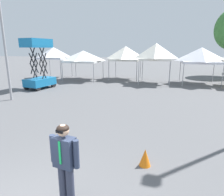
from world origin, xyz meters
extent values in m
cylinder|color=#9E9EA3|center=(-11.27, 15.45, 1.13)|extent=(0.06, 0.06, 2.27)
cylinder|color=#9E9EA3|center=(-8.47, 15.66, 1.13)|extent=(0.06, 0.06, 2.27)
cylinder|color=#9E9EA3|center=(-11.47, 18.25, 1.13)|extent=(0.06, 0.06, 2.27)
cylinder|color=#9E9EA3|center=(-8.67, 18.46, 1.13)|extent=(0.06, 0.06, 2.27)
pyramid|color=white|center=(-9.97, 16.95, 2.78)|extent=(3.15, 3.15, 1.04)
cube|color=white|center=(-9.97, 16.95, 2.17)|extent=(3.12, 3.12, 0.20)
cylinder|color=#9E9EA3|center=(-7.77, 14.75, 1.00)|extent=(0.06, 0.06, 2.00)
cylinder|color=#9E9EA3|center=(-4.55, 14.90, 1.00)|extent=(0.06, 0.06, 2.00)
cylinder|color=#9E9EA3|center=(-7.93, 17.97, 1.00)|extent=(0.06, 0.06, 2.00)
cylinder|color=#9E9EA3|center=(-4.71, 18.12, 1.00)|extent=(0.06, 0.06, 2.00)
pyramid|color=white|center=(-6.24, 16.43, 2.48)|extent=(3.55, 3.55, 0.96)
cube|color=white|center=(-6.24, 16.43, 1.90)|extent=(3.51, 3.51, 0.20)
cylinder|color=#9E9EA3|center=(-3.57, 16.56, 1.07)|extent=(0.06, 0.06, 2.15)
cylinder|color=#9E9EA3|center=(-0.75, 16.60, 1.07)|extent=(0.06, 0.06, 2.15)
cylinder|color=#9E9EA3|center=(-3.61, 19.37, 1.07)|extent=(0.06, 0.06, 2.15)
cylinder|color=#9E9EA3|center=(-0.80, 19.42, 1.07)|extent=(0.06, 0.06, 2.15)
pyramid|color=white|center=(-2.18, 17.99, 2.77)|extent=(3.00, 3.00, 1.25)
cube|color=white|center=(-2.18, 17.99, 2.05)|extent=(2.97, 2.97, 0.20)
cylinder|color=#9E9EA3|center=(-0.31, 14.96, 1.16)|extent=(0.06, 0.06, 2.32)
cylinder|color=#9E9EA3|center=(2.33, 14.98, 1.16)|extent=(0.06, 0.06, 2.32)
cylinder|color=#9E9EA3|center=(-0.34, 17.60, 1.16)|extent=(0.06, 0.06, 2.32)
cylinder|color=#9E9EA3|center=(2.31, 17.63, 1.16)|extent=(0.06, 0.06, 2.32)
pyramid|color=white|center=(1.00, 16.29, 2.97)|extent=(2.80, 2.80, 1.30)
cube|color=white|center=(1.00, 16.29, 2.22)|extent=(2.78, 2.78, 0.20)
cylinder|color=#9E9EA3|center=(3.43, 15.55, 1.04)|extent=(0.06, 0.06, 2.07)
cylinder|color=#9E9EA3|center=(6.51, 15.67, 1.04)|extent=(0.06, 0.06, 2.07)
cylinder|color=#9E9EA3|center=(3.31, 18.63, 1.04)|extent=(0.06, 0.06, 2.07)
cylinder|color=#9E9EA3|center=(6.39, 18.75, 1.04)|extent=(0.06, 0.06, 2.07)
pyramid|color=white|center=(4.91, 17.15, 2.67)|extent=(3.36, 3.36, 1.18)
cube|color=white|center=(4.91, 17.15, 1.97)|extent=(3.33, 3.33, 0.20)
cylinder|color=black|center=(-8.46, 10.41, 0.24)|extent=(0.25, 0.50, 0.48)
cylinder|color=black|center=(-7.29, 10.22, 0.24)|extent=(0.25, 0.50, 0.48)
cylinder|color=black|center=(-8.20, 12.11, 0.24)|extent=(0.25, 0.50, 0.48)
cylinder|color=black|center=(-7.02, 11.93, 0.24)|extent=(0.25, 0.50, 0.48)
cube|color=#1972AD|center=(-7.74, 11.17, 0.54)|extent=(1.74, 2.49, 0.60)
cylinder|color=black|center=(-8.23, 11.24, 1.23)|extent=(0.21, 0.85, 1.64)
cylinder|color=black|center=(-8.23, 11.24, 1.23)|extent=(0.21, 0.85, 1.64)
cylinder|color=black|center=(-7.26, 11.09, 1.23)|extent=(0.21, 0.85, 1.64)
cylinder|color=black|center=(-7.26, 11.09, 1.23)|extent=(0.21, 0.85, 1.64)
cylinder|color=black|center=(-8.23, 11.24, 2.00)|extent=(0.21, 0.85, 1.64)
cylinder|color=black|center=(-8.23, 11.24, 2.00)|extent=(0.21, 0.85, 1.64)
cylinder|color=black|center=(-7.26, 11.09, 2.00)|extent=(0.21, 0.85, 1.64)
cylinder|color=black|center=(-7.26, 11.09, 2.00)|extent=(0.21, 0.85, 1.64)
cylinder|color=black|center=(-8.23, 11.24, 2.78)|extent=(0.21, 0.85, 1.64)
cylinder|color=black|center=(-8.23, 11.24, 2.78)|extent=(0.21, 0.85, 1.64)
cylinder|color=black|center=(-7.26, 11.09, 2.78)|extent=(0.21, 0.85, 1.64)
cylinder|color=black|center=(-7.26, 11.09, 2.78)|extent=(0.21, 0.85, 1.64)
cube|color=#1972AD|center=(-7.74, 11.17, 3.29)|extent=(1.65, 2.36, 0.12)
cube|color=#1972AD|center=(-7.91, 10.12, 3.62)|extent=(1.32, 0.26, 0.55)
cube|color=#1972AD|center=(-7.58, 12.21, 3.62)|extent=(1.32, 0.26, 0.55)
cube|color=#1972AD|center=(-8.38, 11.27, 3.62)|extent=(0.40, 2.17, 0.55)
cube|color=#1972AD|center=(-7.11, 11.07, 3.62)|extent=(0.40, 2.17, 0.55)
cylinder|color=#33384C|center=(0.36, 0.74, 0.46)|extent=(0.16, 0.16, 0.92)
cylinder|color=#33384C|center=(0.54, 0.71, 0.46)|extent=(0.16, 0.16, 0.92)
cube|color=#2D3851|center=(0.45, 0.72, 1.22)|extent=(0.45, 0.30, 0.60)
cylinder|color=#2D3851|center=(0.18, 0.76, 1.24)|extent=(0.11, 0.11, 0.56)
cylinder|color=#2D3851|center=(0.72, 0.69, 1.24)|extent=(0.11, 0.11, 0.56)
sphere|color=#D8A884|center=(0.45, 0.72, 1.67)|extent=(0.23, 0.23, 0.23)
ellipsoid|color=black|center=(0.45, 0.72, 1.71)|extent=(0.23, 0.23, 0.14)
cube|color=black|center=(0.43, 0.62, 1.68)|extent=(0.15, 0.04, 0.06)
cube|color=#19BF59|center=(0.43, 0.59, 1.27)|extent=(0.05, 0.02, 0.46)
cylinder|color=#9E9EA3|center=(-7.18, 7.45, 3.93)|extent=(0.14, 0.14, 7.87)
cone|color=orange|center=(1.79, 2.61, 0.24)|extent=(0.32, 0.32, 0.49)
camera|label=1|loc=(2.26, -2.24, 3.13)|focal=31.33mm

